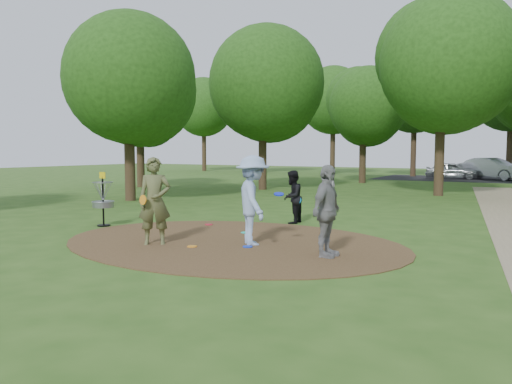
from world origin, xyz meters
The scene contains 15 objects.
ground centered at (0.00, 0.00, 0.00)m, with size 100.00×100.00×0.00m, color #2D5119.
dirt_clearing centered at (0.00, 0.00, 0.01)m, with size 8.40×8.40×0.02m, color #47301C.
parking_lot centered at (2.00, 30.00, 0.00)m, with size 14.00×8.00×0.01m, color black.
player_observer_with_disc centered at (-1.33, -1.11, 1.00)m, with size 0.87×0.82×2.01m.
player_throwing_with_disc centered at (0.61, 0.00, 1.02)m, with size 1.54×1.49×2.05m.
player_walking_with_disc centered at (-0.08, 3.48, 0.78)m, with size 0.66×0.81×1.56m.
player_waiting_with_disc centered at (2.57, -0.40, 0.94)m, with size 0.51×1.11×1.87m.
disc_ground_cyan centered at (-0.34, 1.22, 0.03)m, with size 0.22×0.22×0.02m, color #1BDDC2.
disc_ground_blue centered at (0.69, -0.36, 0.03)m, with size 0.22×0.22×0.02m, color #0D32E0.
disc_ground_red centered at (-1.97, 1.89, 0.03)m, with size 0.22×0.22×0.02m, color red.
car_left centered at (0.33, 29.67, 0.63)m, with size 1.49×3.70×1.26m, color #A2A6AA.
car_right centered at (3.04, 30.22, 0.79)m, with size 1.68×4.81×1.58m, color #A0A2A7.
disc_ground_orange centered at (-0.39, -0.96, 0.03)m, with size 0.22×0.22×0.02m, color orange.
disc_golf_basket centered at (-4.50, 0.30, 0.87)m, with size 0.63×0.63×1.54m.
tree_ring centered at (1.82, 11.73, 5.36)m, with size 36.78×45.87×9.88m.
Camera 1 is at (6.31, -9.70, 2.17)m, focal length 35.00 mm.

